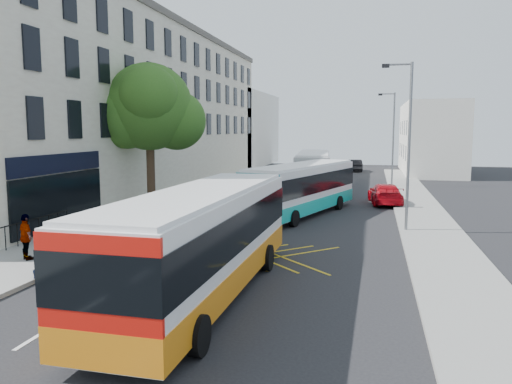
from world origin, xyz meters
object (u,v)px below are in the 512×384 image
Objects in this scene: lamp_far at (392,134)px; bus_near at (202,241)px; lamp_near at (407,138)px; bus_mid at (302,188)px; motorbike at (171,311)px; parked_car_silver at (155,219)px; parked_car_blue at (78,251)px; bus_far at (313,170)px; distant_car_grey at (322,173)px; pedestrian_far at (26,237)px; street_tree at (149,108)px; red_hatchback at (385,194)px; distant_car_dark at (355,165)px.

lamp_far is 0.69× the size of bus_near.
lamp_near is 0.73× the size of bus_mid.
motorbike is 0.54× the size of parked_car_silver.
parked_car_blue is at bearing -98.13° from bus_mid.
distant_car_grey is (-0.36, 10.52, -1.08)m from bus_far.
bus_mid is 11.93m from bus_far.
pedestrian_far is at bearing -106.01° from bus_mid.
bus_far is 2.76× the size of parked_car_silver.
lamp_near is 20.00m from lamp_far.
bus_far reaches higher than pedestrian_far.
street_tree is 2.08× the size of distant_car_grey.
lamp_near is 17.33m from bus_far.
bus_near is at bearing -24.72° from parked_car_blue.
red_hatchback is (14.01, 6.45, -5.59)m from street_tree.
pedestrian_far is at bearing 144.14° from motorbike.
street_tree is 15.10m from lamp_near.
parked_car_blue is 0.92× the size of distant_car_grey.
pedestrian_far is (-8.19, 5.70, 0.08)m from motorbike.
bus_near is 2.72× the size of distant_car_grey.
bus_far is 6.60× the size of pedestrian_far.
distant_car_dark reaches higher than parked_car_silver.
bus_near is at bearing -101.72° from lamp_far.
red_hatchback reaches higher than distant_car_grey.
pedestrian_far is at bearing -115.76° from lamp_far.
motorbike is 8.09m from parked_car_blue.
red_hatchback is at bearing 88.68° from distant_car_dark.
street_tree is at bearing -53.07° from pedestrian_far.
pedestrian_far reaches higher than distant_car_grey.
bus_far reaches higher than distant_car_dark.
lamp_near is 2.06× the size of parked_car_blue.
lamp_near reaches higher than parked_car_silver.
street_tree is 1.10× the size of lamp_near.
distant_car_grey is at bearing 78.48° from parked_car_silver.
lamp_near is 17.18m from pedestrian_far.
distant_car_dark is at bearing 71.81° from distant_car_grey.
motorbike reaches higher than distant_car_grey.
distant_car_grey is (5.12, 35.75, -0.07)m from parked_car_blue.
street_tree is 5.08× the size of pedestrian_far.
lamp_far is 31.89m from parked_car_blue.
bus_mid reaches higher than parked_car_silver.
bus_mid is at bearing 42.10° from red_hatchback.
bus_mid reaches higher than parked_car_blue.
parked_car_silver is (-6.22, -6.85, -0.90)m from bus_mid.
street_tree is 0.81× the size of bus_mid.
lamp_near is 1.89× the size of distant_car_grey.
bus_near is at bearing -76.45° from bus_mid.
street_tree is 2.27× the size of parked_car_blue.
lamp_near reaches higher than red_hatchback.
parked_car_blue is at bearing -99.68° from distant_car_grey.
lamp_far is at bearing -45.28° from distant_car_grey.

